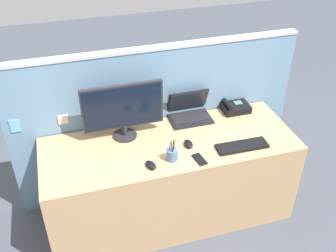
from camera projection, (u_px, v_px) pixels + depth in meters
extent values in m
plane|color=#424751|center=(170.00, 212.00, 3.34)|extent=(10.00, 10.00, 0.00)
cube|color=tan|center=(170.00, 180.00, 3.13)|extent=(1.89, 0.69, 0.72)
cube|color=#6084A3|center=(156.00, 123.00, 3.27)|extent=(2.33, 0.06, 1.30)
cube|color=#B7BAC1|center=(155.00, 48.00, 2.90)|extent=(2.33, 0.07, 0.02)
cube|color=pink|center=(117.00, 105.00, 3.03)|extent=(0.09, 0.01, 0.08)
cube|color=#66ADD1|center=(15.00, 126.00, 2.88)|extent=(0.08, 0.01, 0.11)
cube|color=yellow|center=(98.00, 106.00, 2.99)|extent=(0.11, 0.01, 0.09)
cube|color=beige|center=(63.00, 120.00, 2.96)|extent=(0.08, 0.01, 0.08)
cylinder|color=#232328|center=(125.00, 135.00, 3.00)|extent=(0.18, 0.18, 0.02)
cylinder|color=#232328|center=(125.00, 130.00, 2.97)|extent=(0.04, 0.04, 0.08)
cube|color=#232328|center=(123.00, 106.00, 2.86)|extent=(0.60, 0.03, 0.35)
cube|color=black|center=(123.00, 107.00, 2.85)|extent=(0.57, 0.01, 0.32)
cube|color=black|center=(190.00, 118.00, 3.18)|extent=(0.33, 0.23, 0.02)
cube|color=black|center=(190.00, 117.00, 3.19)|extent=(0.29, 0.16, 0.00)
cube|color=black|center=(187.00, 101.00, 3.18)|extent=(0.33, 0.09, 0.22)
cube|color=black|center=(188.00, 102.00, 3.17)|extent=(0.30, 0.08, 0.20)
cube|color=black|center=(236.00, 108.00, 3.28)|extent=(0.22, 0.16, 0.06)
cube|color=#4C6B5B|center=(238.00, 103.00, 3.28)|extent=(0.07, 0.06, 0.01)
cylinder|color=black|center=(228.00, 104.00, 3.23)|extent=(0.04, 0.15, 0.04)
cube|color=black|center=(242.00, 146.00, 2.88)|extent=(0.38, 0.13, 0.02)
ellipsoid|color=black|center=(151.00, 165.00, 2.70)|extent=(0.09, 0.11, 0.03)
ellipsoid|color=black|center=(188.00, 144.00, 2.89)|extent=(0.06, 0.10, 0.03)
cylinder|color=#4C7093|center=(172.00, 155.00, 2.75)|extent=(0.08, 0.08, 0.09)
cylinder|color=blue|center=(169.00, 149.00, 2.71)|extent=(0.02, 0.01, 0.13)
cylinder|color=black|center=(173.00, 149.00, 2.70)|extent=(0.02, 0.02, 0.14)
cylinder|color=#238438|center=(174.00, 148.00, 2.71)|extent=(0.03, 0.02, 0.13)
cylinder|color=red|center=(171.00, 149.00, 2.69)|extent=(0.01, 0.02, 0.14)
cube|color=black|center=(200.00, 159.00, 2.76)|extent=(0.08, 0.14, 0.01)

